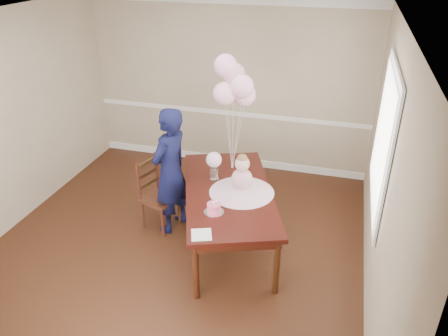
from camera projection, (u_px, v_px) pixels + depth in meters
floor at (174, 250)px, 5.37m from camera, size 4.50×5.00×0.00m
ceiling at (159, 22)px, 4.12m from camera, size 4.50×5.00×0.02m
wall_back at (228, 86)px, 6.87m from camera, size 4.50×0.02×2.70m
wall_front at (7, 324)px, 2.61m from camera, size 4.50×0.02×2.70m
wall_right at (385, 179)px, 4.20m from camera, size 0.02×5.00×2.70m
chair_rail_trim at (228, 113)px, 7.07m from camera, size 4.50×0.02×0.07m
crown_molding at (228, 0)px, 6.27m from camera, size 4.50×0.02×0.12m
baseboard_trim at (228, 159)px, 7.46m from camera, size 4.50×0.02×0.12m
window_frame at (384, 139)px, 4.54m from camera, size 0.02×1.66×1.56m
window_blinds at (382, 139)px, 4.54m from camera, size 0.01×1.50×1.40m
dining_table_top at (228, 192)px, 5.18m from camera, size 1.66×2.25×0.05m
table_apron at (228, 198)px, 5.22m from camera, size 1.53×2.12×0.10m
table_leg_fl at (196, 271)px, 4.51m from camera, size 0.09×0.09×0.71m
table_leg_fr at (277, 267)px, 4.57m from camera, size 0.09×0.09×0.71m
table_leg_bl at (192, 183)px, 6.15m from camera, size 0.09×0.09×0.71m
table_leg_br at (252, 180)px, 6.21m from camera, size 0.09×0.09×0.71m
baby_skirt at (242, 188)px, 5.11m from camera, size 0.99×0.99×0.10m
baby_torso at (242, 178)px, 5.05m from camera, size 0.24×0.24×0.24m
baby_head at (242, 164)px, 4.96m from camera, size 0.17×0.17×0.17m
baby_hair at (242, 159)px, 4.94m from camera, size 0.12×0.12×0.12m
cake_platter at (214, 212)px, 4.75m from camera, size 0.29×0.29×0.01m
birthday_cake at (214, 208)px, 4.73m from camera, size 0.20×0.20×0.10m
cake_flower_a at (214, 203)px, 4.70m from camera, size 0.03×0.03×0.03m
cake_flower_b at (216, 201)px, 4.72m from camera, size 0.03×0.03×0.03m
rose_vase_near at (214, 173)px, 5.39m from camera, size 0.13×0.13×0.16m
roses_near at (214, 160)px, 5.30m from camera, size 0.19×0.19×0.19m
napkin at (201, 235)px, 4.38m from camera, size 0.26×0.26×0.01m
balloon_weight at (232, 168)px, 5.66m from camera, size 0.05×0.05×0.02m
balloon_a at (225, 94)px, 5.19m from camera, size 0.28×0.28×0.28m
balloon_b at (242, 86)px, 5.12m from camera, size 0.28×0.28×0.28m
balloon_c at (234, 74)px, 5.20m from camera, size 0.28×0.28×0.28m
balloon_d at (225, 66)px, 5.16m from camera, size 0.28×0.28×0.28m
balloon_e at (245, 95)px, 5.31m from camera, size 0.28×0.28×0.28m
balloon_ribbon_a at (229, 138)px, 5.46m from camera, size 0.09×0.04×0.84m
balloon_ribbon_b at (237, 135)px, 5.42m from camera, size 0.12×0.02×0.94m
balloon_ribbon_c at (233, 129)px, 5.46m from camera, size 0.02×0.10×1.05m
balloon_ribbon_d at (229, 125)px, 5.45m from camera, size 0.12×0.07×1.14m
balloon_ribbon_e at (238, 138)px, 5.52m from camera, size 0.11×0.12×0.78m
dining_chair_seat at (160, 198)px, 5.65m from camera, size 0.52×0.52×0.05m
chair_leg_fl at (143, 214)px, 5.71m from camera, size 0.05×0.05×0.40m
chair_leg_fr at (163, 223)px, 5.54m from camera, size 0.05×0.05×0.40m
chair_leg_bl at (160, 203)px, 5.96m from camera, size 0.05×0.05×0.40m
chair_leg_br at (179, 210)px, 5.79m from camera, size 0.05×0.05×0.40m
chair_back_post_l at (138, 181)px, 5.49m from camera, size 0.05×0.05×0.53m
chair_back_post_r at (156, 171)px, 5.74m from camera, size 0.05×0.05×0.53m
chair_slat_low at (148, 183)px, 5.67m from camera, size 0.14×0.37×0.05m
chair_slat_mid at (147, 173)px, 5.60m from camera, size 0.14×0.37×0.05m
chair_slat_top at (146, 163)px, 5.53m from camera, size 0.14×0.37×0.05m
woman at (170, 171)px, 5.44m from camera, size 0.55×0.69×1.66m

